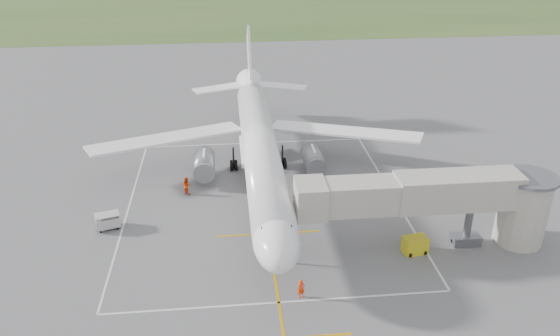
{
  "coord_description": "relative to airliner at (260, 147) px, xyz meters",
  "views": [
    {
      "loc": [
        -3.38,
        -53.91,
        28.42
      ],
      "look_at": [
        1.74,
        -4.0,
        4.0
      ],
      "focal_mm": 35.0,
      "sensor_mm": 36.0,
      "label": 1
    }
  ],
  "objects": [
    {
      "name": "ramp_worker_wing",
      "position": [
        -8.11,
        -1.84,
        -3.41
      ],
      "size": [
        1.19,
        1.2,
        1.96
      ],
      "primitive_type": "imported",
      "rotation": [
        0.0,
        0.0,
        2.33
      ],
      "color": "red",
      "rests_on": "ground"
    },
    {
      "name": "jet_bridge",
      "position": [
        15.72,
        -14.25,
        0.35
      ],
      "size": [
        23.4,
        5.0,
        7.2
      ],
      "color": "#9B978C",
      "rests_on": "ground"
    },
    {
      "name": "baggage_cart",
      "position": [
        -15.33,
        -8.19,
        -3.59
      ],
      "size": [
        2.55,
        1.94,
        1.57
      ],
      "rotation": [
        0.0,
        0.0,
        0.29
      ],
      "color": "#B1B1B1",
      "rests_on": "ground"
    },
    {
      "name": "airliner",
      "position": [
        0.0,
        0.0,
        0.0
      ],
      "size": [
        38.93,
        46.75,
        13.52
      ],
      "color": "white",
      "rests_on": "ground"
    },
    {
      "name": "apron_markings",
      "position": [
        0.0,
        -6.57,
        -4.38
      ],
      "size": [
        28.2,
        60.0,
        0.01
      ],
      "color": "#C78A0B",
      "rests_on": "ground"
    },
    {
      "name": "gpu_unit",
      "position": [
        12.88,
        -15.14,
        -3.62
      ],
      "size": [
        2.26,
        1.74,
        1.57
      ],
      "rotation": [
        0.0,
        0.0,
        0.14
      ],
      "color": "gold",
      "rests_on": "ground"
    },
    {
      "name": "grass_strip",
      "position": [
        0.0,
        129.25,
        -4.38
      ],
      "size": [
        700.0,
        120.0,
        0.02
      ],
      "primitive_type": "cube",
      "color": "#345324",
      "rests_on": "ground"
    },
    {
      "name": "ramp_worker_nose",
      "position": [
        1.84,
        -20.27,
        -3.57
      ],
      "size": [
        0.68,
        0.53,
        1.65
      ],
      "primitive_type": "imported",
      "rotation": [
        0.0,
        0.0,
        0.24
      ],
      "color": "#FF3208",
      "rests_on": "ground"
    },
    {
      "name": "ground",
      "position": [
        0.0,
        -0.75,
        -4.39
      ],
      "size": [
        700.0,
        700.0,
        0.0
      ],
      "primitive_type": "plane",
      "color": "#5A5A5D",
      "rests_on": "ground"
    }
  ]
}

